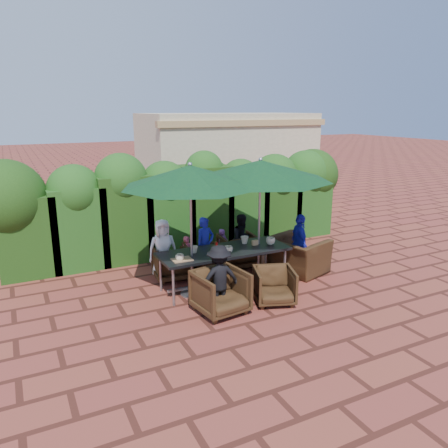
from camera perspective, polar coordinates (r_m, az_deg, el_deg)
name	(u,v)px	position (r m, az deg, el deg)	size (l,w,h in m)	color
ground	(229,282)	(8.78, 0.68, -7.62)	(80.00, 80.00, 0.00)	brown
dining_table	(224,254)	(8.33, 0.01, -3.89)	(2.52, 0.90, 0.75)	black
umbrella_left	(190,176)	(7.64, -4.44, 6.22)	(2.44, 2.44, 2.46)	gray
umbrella_right	(260,170)	(8.39, 4.76, 7.00)	(2.76, 2.76, 2.46)	gray
chair_far_left	(172,261)	(8.91, -6.84, -4.88)	(0.71, 0.66, 0.73)	black
chair_far_mid	(203,257)	(9.15, -2.80, -4.35)	(0.68, 0.63, 0.70)	black
chair_far_right	(238,249)	(9.50, 1.86, -3.31)	(0.77, 0.72, 0.79)	black
chair_near_left	(221,290)	(7.39, -0.44, -8.61)	(0.79, 0.74, 0.82)	black
chair_near_right	(274,284)	(7.83, 6.60, -7.80)	(0.68, 0.64, 0.70)	black
chair_end_right	(297,250)	(9.29, 9.56, -3.32)	(1.12, 0.73, 0.98)	black
adult_far_left	(163,249)	(8.93, -8.00, -3.21)	(0.60, 0.36, 1.21)	white
adult_far_mid	(205,245)	(9.18, -2.47, -2.72)	(0.42, 0.34, 1.17)	#2125B6
adult_far_right	(242,240)	(9.59, 2.43, -2.05)	(0.55, 0.33, 1.14)	black
adult_near_left	(219,278)	(7.42, -0.66, -7.09)	(0.74, 0.34, 1.16)	black
adult_end_right	(299,243)	(9.30, 9.82, -2.47)	(0.73, 0.36, 1.24)	#2125B6
child_left	(187,255)	(9.18, -4.79, -4.01)	(0.29, 0.23, 0.79)	#EF546A
child_right	(223,247)	(9.62, -0.16, -3.01)	(0.29, 0.24, 0.81)	#924697
pedestrian_a	(217,193)	(12.97, -0.91, 4.11)	(1.76, 0.63, 1.88)	#238131
pedestrian_b	(238,190)	(13.44, 1.85, 4.48)	(0.90, 0.55, 1.88)	#EF546A
pedestrian_c	(268,190)	(13.76, 5.74, 4.45)	(1.14, 0.52, 1.78)	gray
cup_a	(180,257)	(7.76, -5.81, -4.37)	(0.15, 0.15, 0.12)	beige
cup_b	(194,249)	(8.15, -3.91, -3.33)	(0.14, 0.14, 0.13)	beige
cup_c	(228,250)	(8.12, 0.56, -3.36)	(0.16, 0.16, 0.13)	beige
cup_d	(245,240)	(8.69, 2.70, -2.10)	(0.16, 0.16, 0.15)	beige
cup_e	(271,241)	(8.67, 6.10, -2.22)	(0.18, 0.18, 0.14)	beige
ketchup_bottle	(217,246)	(8.24, -0.96, -2.94)	(0.04, 0.04, 0.17)	#B20C0A
sauce_bottle	(216,246)	(8.27, -1.09, -2.89)	(0.04, 0.04, 0.17)	#4C230C
serving_tray	(182,260)	(7.80, -5.52, -4.64)	(0.35, 0.25, 0.02)	#A4774F
number_block_left	(216,249)	(8.21, -1.05, -3.28)	(0.12, 0.06, 0.10)	tan
number_block_right	(255,243)	(8.61, 4.07, -2.45)	(0.12, 0.06, 0.10)	tan
hedge_wall	(184,198)	(10.42, -5.27, 3.43)	(9.10, 1.60, 2.43)	#17360E
building	(227,158)	(16.03, 0.43, 8.57)	(6.20, 3.08, 3.20)	beige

